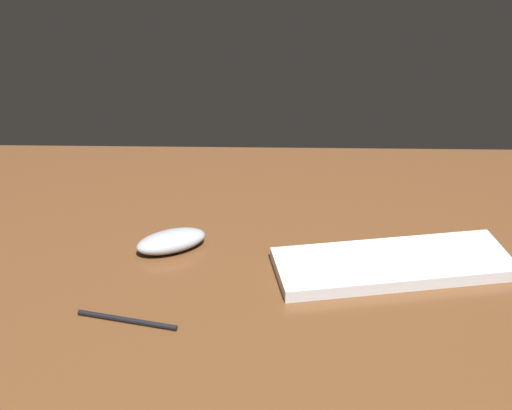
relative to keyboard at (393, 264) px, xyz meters
The scene contains 4 objects.
desk 24.12cm from the keyboard, 167.62° to the left, with size 140.00×84.00×2.00cm, color brown.
keyboard is the anchor object (origin of this frame).
computer_mouse 35.42cm from the keyboard, behind, with size 11.58×5.67×3.11cm, color #999EA5.
pen 41.27cm from the keyboard, 159.68° to the right, with size 0.75×0.75×14.62cm, color black.
Camera 1 is at (4.43, -100.21, 63.24)cm, focal length 50.89 mm.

